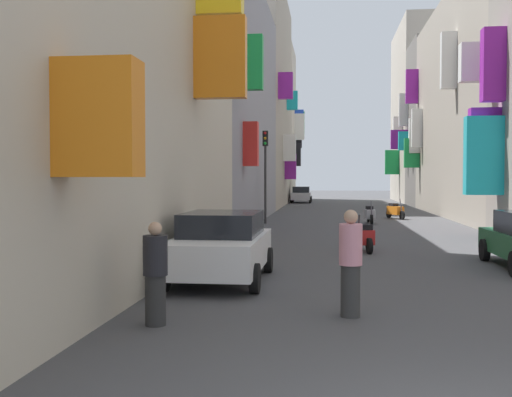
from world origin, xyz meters
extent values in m
plane|color=#424244|center=(0.00, 30.00, 0.00)|extent=(140.00, 140.00, 0.00)
cube|color=orange|center=(-4.47, 2.61, 3.04)|extent=(1.06, 0.55, 1.51)
cube|color=orange|center=(-4.32, 10.63, 5.39)|extent=(1.36, 0.38, 2.10)
cube|color=gray|center=(-8.00, 25.97, 6.11)|extent=(6.00, 18.37, 12.21)
cube|color=red|center=(-4.70, 19.77, 3.66)|extent=(0.60, 0.55, 1.82)
cube|color=green|center=(-4.49, 17.72, 6.60)|extent=(1.02, 0.45, 2.05)
cube|color=#9E9384|center=(-8.00, 43.55, 8.58)|extent=(6.00, 16.81, 17.16)
cube|color=#19B2BF|center=(-4.55, 45.98, 8.75)|extent=(0.90, 0.58, 1.57)
cube|color=purple|center=(-4.49, 37.12, 8.65)|extent=(1.02, 0.50, 1.83)
cube|color=white|center=(-4.52, 42.11, 4.58)|extent=(0.96, 0.60, 2.06)
cube|color=purple|center=(-4.54, 43.67, 3.15)|extent=(0.91, 0.57, 2.03)
cube|color=#B2A899|center=(-8.00, 56.13, 7.59)|extent=(6.00, 7.74, 15.18)
cube|color=blue|center=(-4.54, 58.02, 8.29)|extent=(0.92, 0.43, 2.03)
cube|color=black|center=(-4.65, 59.00, 6.32)|extent=(0.70, 0.64, 1.88)
cube|color=white|center=(-4.49, 57.60, 7.51)|extent=(1.02, 0.49, 2.69)
cube|color=green|center=(-4.50, 58.39, 7.86)|extent=(1.00, 0.52, 2.56)
cube|color=black|center=(-4.58, 53.65, 4.50)|extent=(0.83, 0.52, 2.23)
cube|color=purple|center=(4.43, 19.21, 3.36)|extent=(1.13, 0.55, 3.17)
cube|color=white|center=(4.35, 20.29, 6.89)|extent=(1.29, 0.63, 1.54)
cube|color=#19B2BF|center=(4.31, 18.80, 3.11)|extent=(1.37, 0.58, 2.97)
cube|color=purple|center=(4.59, 18.71, 6.50)|extent=(0.82, 0.60, 2.73)
cube|color=red|center=(4.36, 19.38, 3.07)|extent=(1.27, 0.39, 2.35)
cube|color=#9E9384|center=(8.00, 31.25, 6.34)|extent=(6.00, 20.29, 12.68)
cube|color=purple|center=(4.56, 40.58, 8.95)|extent=(0.88, 0.38, 2.47)
cube|color=white|center=(4.64, 38.47, 5.74)|extent=(0.72, 0.44, 2.69)
cube|color=white|center=(4.61, 27.28, 8.30)|extent=(0.78, 0.43, 2.90)
cube|color=green|center=(4.46, 39.58, 4.04)|extent=(1.09, 0.39, 2.11)
cube|color=white|center=(4.62, 39.58, 5.28)|extent=(0.76, 0.55, 2.52)
cube|color=slate|center=(8.00, 44.55, 6.51)|extent=(6.00, 6.29, 13.02)
cube|color=purple|center=(4.31, 46.20, 5.42)|extent=(1.37, 0.40, 1.59)
cube|color=white|center=(4.64, 46.25, 7.88)|extent=(0.71, 0.43, 2.67)
cube|color=#19B2BF|center=(4.45, 43.17, 5.12)|extent=(1.09, 0.45, 1.46)
cube|color=#B2A899|center=(8.00, 53.85, 8.24)|extent=(6.00, 12.30, 16.47)
cube|color=white|center=(4.58, 49.61, 6.90)|extent=(0.83, 0.63, 1.48)
cube|color=green|center=(4.36, 52.01, 3.68)|extent=(1.28, 0.41, 2.24)
cube|color=#B7B7BC|center=(-3.93, 49.52, 0.61)|extent=(1.68, 3.92, 0.62)
cube|color=black|center=(-3.93, 49.72, 1.18)|extent=(1.48, 2.20, 0.53)
cylinder|color=black|center=(-3.10, 48.23, 0.30)|extent=(0.18, 0.60, 0.60)
cylinder|color=black|center=(-4.77, 48.23, 0.30)|extent=(0.18, 0.60, 0.60)
cylinder|color=black|center=(-3.10, 50.81, 0.30)|extent=(0.18, 0.60, 0.60)
cylinder|color=black|center=(-4.77, 50.81, 0.30)|extent=(0.18, 0.60, 0.60)
cube|color=white|center=(-3.87, 8.14, 0.65)|extent=(1.84, 4.07, 0.70)
cube|color=black|center=(-3.87, 8.35, 1.25)|extent=(1.62, 2.28, 0.51)
cylinder|color=black|center=(-2.95, 6.80, 0.30)|extent=(0.18, 0.60, 0.60)
cylinder|color=black|center=(-4.79, 6.80, 0.30)|extent=(0.18, 0.60, 0.60)
cylinder|color=black|center=(-2.95, 9.49, 0.30)|extent=(0.18, 0.60, 0.60)
cylinder|color=black|center=(-4.79, 9.49, 0.30)|extent=(0.18, 0.60, 0.60)
cylinder|color=black|center=(2.73, 12.17, 0.30)|extent=(0.18, 0.60, 0.60)
cube|color=red|center=(-0.45, 13.92, 0.46)|extent=(0.66, 1.11, 0.45)
cube|color=black|center=(-0.40, 13.73, 0.77)|extent=(0.44, 0.62, 0.16)
cylinder|color=#4C4C51|center=(-0.56, 14.42, 0.79)|extent=(0.12, 0.28, 0.68)
cylinder|color=black|center=(-0.59, 14.55, 0.24)|extent=(0.21, 0.49, 0.48)
cylinder|color=black|center=(-0.30, 13.29, 0.24)|extent=(0.21, 0.49, 0.48)
cube|color=#ADADB2|center=(0.54, 25.36, 0.46)|extent=(0.50, 1.07, 0.45)
cube|color=black|center=(0.53, 25.55, 0.77)|extent=(0.35, 0.58, 0.16)
cylinder|color=#4C4C51|center=(0.57, 24.84, 0.79)|extent=(0.08, 0.28, 0.68)
cylinder|color=black|center=(0.58, 24.71, 0.24)|extent=(0.13, 0.49, 0.48)
cylinder|color=black|center=(0.50, 26.01, 0.24)|extent=(0.13, 0.49, 0.48)
cube|color=orange|center=(2.16, 28.89, 0.46)|extent=(0.86, 1.28, 0.45)
cube|color=black|center=(2.07, 29.10, 0.77)|extent=(0.50, 0.64, 0.16)
cylinder|color=#4C4C51|center=(2.38, 28.33, 0.79)|extent=(0.16, 0.28, 0.68)
cylinder|color=black|center=(2.44, 28.19, 0.24)|extent=(0.27, 0.48, 0.48)
cylinder|color=black|center=(1.88, 29.59, 0.24)|extent=(0.27, 0.48, 0.48)
cylinder|color=#313131|center=(-1.16, 5.04, 0.43)|extent=(0.40, 0.40, 0.85)
cylinder|color=pink|center=(-1.16, 5.04, 1.19)|extent=(0.47, 0.47, 0.68)
sphere|color=tan|center=(-1.16, 5.04, 1.64)|extent=(0.23, 0.23, 0.23)
cylinder|color=#292929|center=(-4.17, 4.11, 0.39)|extent=(0.45, 0.45, 0.78)
cylinder|color=black|center=(-4.17, 4.11, 1.09)|extent=(0.53, 0.53, 0.62)
sphere|color=tan|center=(-4.17, 4.11, 1.50)|extent=(0.21, 0.21, 0.21)
cylinder|color=#2D2D2D|center=(-4.61, 24.70, 1.92)|extent=(0.12, 0.12, 3.83)
cube|color=black|center=(-4.61, 24.70, 4.21)|extent=(0.26, 0.26, 0.75)
sphere|color=red|center=(-4.61, 24.56, 4.46)|extent=(0.14, 0.14, 0.14)
sphere|color=orange|center=(-4.61, 24.56, 4.21)|extent=(0.14, 0.14, 0.14)
sphere|color=green|center=(-4.61, 24.56, 3.96)|extent=(0.14, 0.14, 0.14)
camera|label=1|loc=(-1.53, -4.87, 2.29)|focal=42.25mm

